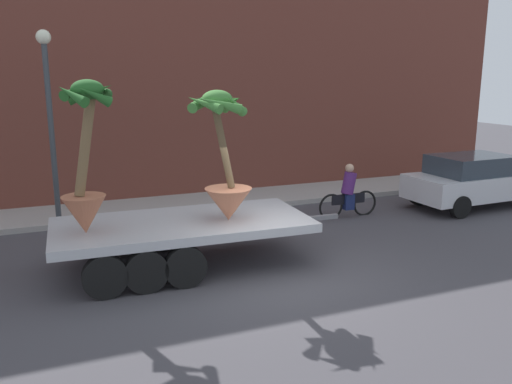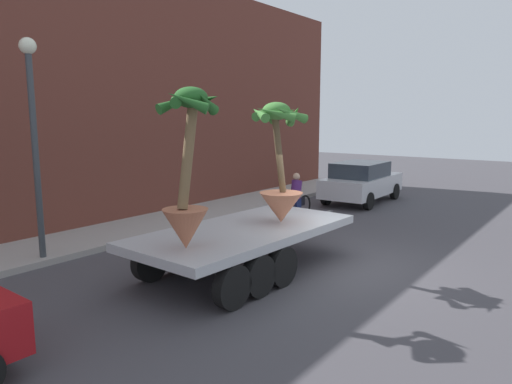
{
  "view_description": "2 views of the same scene",
  "coord_description": "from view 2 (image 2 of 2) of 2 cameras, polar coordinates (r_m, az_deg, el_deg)",
  "views": [
    {
      "loc": [
        -4.13,
        -8.89,
        3.9
      ],
      "look_at": [
        0.27,
        1.9,
        1.28
      ],
      "focal_mm": 36.67,
      "sensor_mm": 36.0,
      "label": 1
    },
    {
      "loc": [
        -9.29,
        -4.85,
        3.31
      ],
      "look_at": [
        -0.07,
        2.12,
        1.46
      ],
      "focal_mm": 33.1,
      "sensor_mm": 36.0,
      "label": 2
    }
  ],
  "objects": [
    {
      "name": "ground_plane",
      "position": [
        10.99,
        9.2,
        -8.57
      ],
      "size": [
        60.0,
        60.0,
        0.0
      ],
      "primitive_type": "plane",
      "color": "#423F44"
    },
    {
      "name": "sidewalk",
      "position": [
        14.72,
        -12.3,
        -3.83
      ],
      "size": [
        24.0,
        2.2,
        0.15
      ],
      "primitive_type": "cube",
      "color": "#A39E99",
      "rests_on": "ground"
    },
    {
      "name": "building_facade",
      "position": [
        15.71,
        -16.91,
        11.08
      ],
      "size": [
        24.0,
        1.2,
        7.92
      ],
      "primitive_type": "cube",
      "color": "brown",
      "rests_on": "ground"
    },
    {
      "name": "flatbed_trailer",
      "position": [
        9.94,
        -2.27,
        -5.82
      ],
      "size": [
        6.22,
        2.6,
        0.98
      ],
      "color": "#B7BABF",
      "rests_on": "ground"
    },
    {
      "name": "potted_palm_rear",
      "position": [
        8.39,
        -8.3,
        1.28
      ],
      "size": [
        1.14,
        1.16,
        2.85
      ],
      "color": "#B26647",
      "rests_on": "flatbed_trailer"
    },
    {
      "name": "potted_palm_middle",
      "position": [
        10.32,
        2.87,
        2.22
      ],
      "size": [
        1.34,
        1.23,
        2.64
      ],
      "color": "#C17251",
      "rests_on": "flatbed_trailer"
    },
    {
      "name": "cyclist",
      "position": [
        15.47,
        4.86,
        -0.78
      ],
      "size": [
        1.84,
        0.34,
        1.54
      ],
      "color": "black",
      "rests_on": "ground"
    },
    {
      "name": "parked_car",
      "position": [
        18.82,
        12.63,
        1.28
      ],
      "size": [
        4.25,
        1.97,
        1.58
      ],
      "color": "silver",
      "rests_on": "ground"
    },
    {
      "name": "street_lamp",
      "position": [
        11.47,
        -25.34,
        7.83
      ],
      "size": [
        0.36,
        0.36,
        4.83
      ],
      "color": "#383D42",
      "rests_on": "sidewalk"
    }
  ]
}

